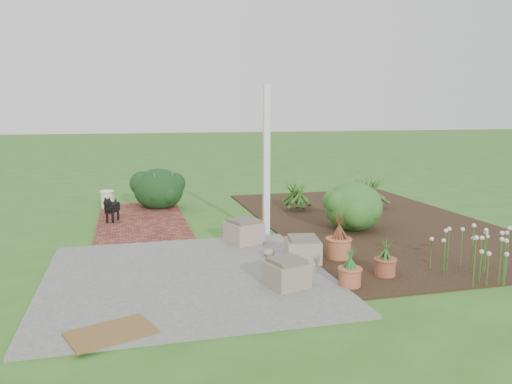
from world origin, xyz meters
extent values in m
plane|color=#346921|center=(0.00, 0.00, 0.00)|extent=(80.00, 80.00, 0.00)
cube|color=#5B5B59|center=(-1.25, -1.75, 0.02)|extent=(3.50, 3.50, 0.04)
cube|color=#5E261D|center=(-1.70, 1.75, 0.02)|extent=(1.60, 3.50, 0.04)
cube|color=black|center=(2.50, 0.50, 0.01)|extent=(4.00, 7.00, 0.03)
cube|color=white|center=(0.30, 0.10, 1.25)|extent=(0.10, 0.10, 2.50)
cube|color=#736E59|center=(-0.17, -2.44, 0.18)|extent=(0.54, 0.54, 0.29)
cube|color=gray|center=(0.35, -1.57, 0.19)|extent=(0.53, 0.53, 0.30)
cube|color=#7C6A5C|center=(-0.20, -0.40, 0.20)|extent=(0.62, 0.62, 0.32)
cube|color=brown|center=(-2.14, -3.24, 0.05)|extent=(0.89, 0.73, 0.02)
cube|color=black|center=(-2.23, 1.69, 0.30)|extent=(0.27, 0.39, 0.16)
cylinder|color=black|center=(-2.33, 1.59, 0.13)|extent=(0.04, 0.04, 0.18)
cylinder|color=black|center=(-2.22, 1.55, 0.13)|extent=(0.04, 0.04, 0.18)
cylinder|color=black|center=(-2.24, 1.83, 0.13)|extent=(0.04, 0.04, 0.18)
cylinder|color=black|center=(-2.13, 1.79, 0.13)|extent=(0.04, 0.04, 0.18)
sphere|color=black|center=(-2.30, 1.48, 0.43)|extent=(0.15, 0.15, 0.15)
cone|color=black|center=(-2.16, 1.87, 0.41)|extent=(0.09, 0.12, 0.13)
cylinder|color=beige|center=(-2.37, 3.12, 0.22)|extent=(0.35, 0.35, 0.36)
ellipsoid|color=#1E4413|center=(1.85, 0.03, 0.46)|extent=(1.04, 1.04, 0.86)
cylinder|color=#AD613A|center=(0.91, -1.49, 0.17)|extent=(0.38, 0.38, 0.28)
cylinder|color=brown|center=(1.17, -2.35, 0.14)|extent=(0.28, 0.28, 0.22)
cylinder|color=#A85839|center=(0.57, -2.59, 0.14)|extent=(0.27, 0.27, 0.22)
ellipsoid|color=black|center=(-1.29, 2.92, 0.45)|extent=(1.18, 1.18, 0.89)
camera|label=1|loc=(-1.93, -7.79, 2.09)|focal=35.00mm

